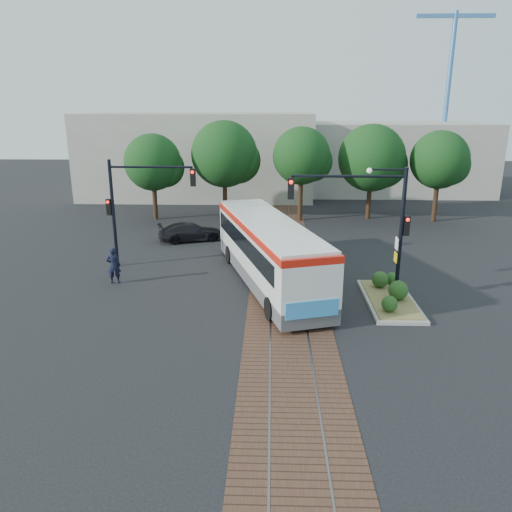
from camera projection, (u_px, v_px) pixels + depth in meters
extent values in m
plane|color=black|center=(286.00, 293.00, 24.34)|extent=(120.00, 120.00, 0.00)
cube|color=#513625|center=(284.00, 267.00, 28.16)|extent=(3.60, 40.00, 0.01)
cube|color=slate|center=(271.00, 267.00, 28.18)|extent=(0.06, 40.00, 0.01)
cube|color=slate|center=(298.00, 267.00, 28.14)|extent=(0.06, 40.00, 0.01)
cylinder|color=#382314|center=(155.00, 201.00, 39.52)|extent=(0.36, 0.36, 2.86)
sphere|color=black|center=(153.00, 162.00, 38.62)|extent=(4.40, 4.40, 4.40)
cylinder|color=#382314|center=(225.00, 198.00, 40.08)|extent=(0.36, 0.36, 3.12)
sphere|color=black|center=(224.00, 154.00, 39.05)|extent=(5.20, 5.20, 5.20)
cylinder|color=#382314|center=(300.00, 199.00, 39.09)|extent=(0.36, 0.36, 3.39)
sphere|color=black|center=(301.00, 156.00, 38.11)|extent=(4.40, 4.40, 4.40)
cylinder|color=#382314|center=(369.00, 201.00, 39.77)|extent=(0.36, 0.36, 2.86)
sphere|color=black|center=(372.00, 158.00, 38.78)|extent=(5.20, 5.20, 5.20)
cylinder|color=#382314|center=(435.00, 201.00, 38.81)|extent=(0.36, 0.36, 3.12)
sphere|color=black|center=(440.00, 160.00, 37.87)|extent=(4.40, 4.40, 4.40)
cube|color=#ADA899|center=(200.00, 154.00, 50.18)|extent=(22.00, 12.00, 8.00)
cube|color=#ADA899|center=(395.00, 158.00, 51.63)|extent=(18.00, 10.00, 7.00)
cylinder|color=#3F72B2|center=(447.00, 102.00, 53.66)|extent=(0.50, 0.50, 18.00)
cube|color=#3F72B2|center=(456.00, 16.00, 51.17)|extent=(8.00, 0.40, 0.40)
cube|color=#4B4B4E|center=(268.00, 273.00, 25.52)|extent=(5.98, 12.43, 0.71)
cube|color=white|center=(269.00, 248.00, 25.13)|extent=(6.00, 12.44, 1.93)
cube|color=black|center=(267.00, 241.00, 25.33)|extent=(5.70, 11.29, 0.92)
cube|color=red|center=(269.00, 226.00, 24.81)|extent=(6.03, 12.45, 0.31)
cube|color=white|center=(269.00, 222.00, 24.75)|extent=(5.80, 12.03, 0.14)
cube|color=black|center=(312.00, 279.00, 19.51)|extent=(1.60, 0.59, 0.92)
cube|color=#368FD9|center=(312.00, 309.00, 19.71)|extent=(2.16, 0.71, 0.71)
cube|color=orange|center=(300.00, 263.00, 24.70)|extent=(1.39, 4.40, 1.12)
cylinder|color=black|center=(271.00, 309.00, 21.20)|extent=(0.64, 1.08, 1.02)
cylinder|color=black|center=(322.00, 303.00, 21.78)|extent=(0.64, 1.08, 1.02)
cylinder|color=black|center=(230.00, 254.00, 28.82)|extent=(0.64, 1.08, 1.02)
cylinder|color=black|center=(269.00, 251.00, 29.40)|extent=(0.64, 1.08, 1.02)
cube|color=gray|center=(390.00, 300.00, 23.22)|extent=(2.20, 5.20, 0.15)
cube|color=olive|center=(390.00, 298.00, 23.18)|extent=(1.90, 4.80, 0.08)
sphere|color=#1E4719|center=(390.00, 304.00, 21.55)|extent=(0.70, 0.70, 0.70)
sphere|color=#1E4719|center=(398.00, 290.00, 22.84)|extent=(0.90, 0.90, 0.90)
sphere|color=#1E4719|center=(380.00, 279.00, 24.40)|extent=(0.80, 0.80, 0.80)
sphere|color=#1E4719|center=(392.00, 278.00, 24.89)|extent=(0.60, 0.60, 0.60)
cylinder|color=black|center=(401.00, 234.00, 22.48)|extent=(0.18, 0.18, 6.00)
cylinder|color=black|center=(348.00, 176.00, 21.80)|extent=(5.00, 0.12, 0.12)
cube|color=black|center=(291.00, 188.00, 22.03)|extent=(0.28, 0.22, 0.95)
sphere|color=#FF190C|center=(291.00, 182.00, 21.81)|extent=(0.18, 0.18, 0.18)
cube|color=black|center=(407.00, 226.00, 22.36)|extent=(0.26, 0.20, 0.90)
sphere|color=#FF190C|center=(408.00, 220.00, 22.15)|extent=(0.16, 0.16, 0.16)
cube|color=white|center=(397.00, 243.00, 22.49)|extent=(0.04, 0.45, 0.55)
cube|color=yellow|center=(396.00, 257.00, 22.68)|extent=(0.04, 0.45, 0.45)
cylinder|color=black|center=(388.00, 170.00, 21.66)|extent=(1.60, 0.08, 0.08)
sphere|color=silver|center=(369.00, 171.00, 21.70)|extent=(0.24, 0.24, 0.24)
cylinder|color=black|center=(113.00, 214.00, 27.58)|extent=(0.18, 0.18, 6.00)
cylinder|color=black|center=(151.00, 167.00, 26.75)|extent=(4.50, 0.12, 0.12)
cube|color=black|center=(193.00, 177.00, 26.84)|extent=(0.28, 0.22, 0.95)
sphere|color=#FF190C|center=(192.00, 172.00, 26.62)|extent=(0.18, 0.18, 0.18)
cube|color=black|center=(109.00, 207.00, 27.47)|extent=(0.26, 0.20, 0.90)
sphere|color=#FF190C|center=(108.00, 202.00, 27.25)|extent=(0.16, 0.16, 0.16)
imported|color=black|center=(114.00, 265.00, 25.44)|extent=(0.79, 0.62, 1.90)
imported|color=black|center=(190.00, 232.00, 33.52)|extent=(4.60, 3.03, 1.24)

